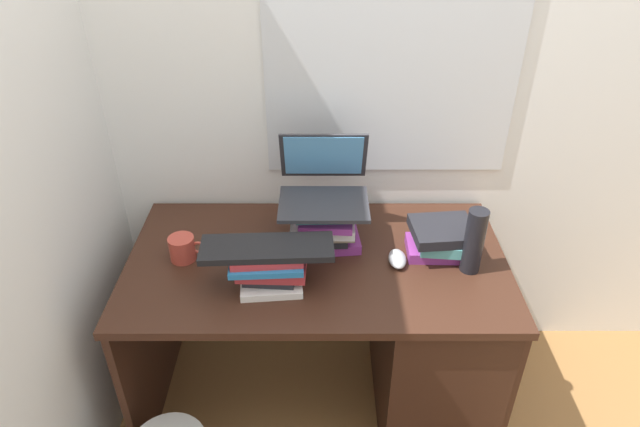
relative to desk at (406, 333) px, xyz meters
name	(u,v)px	position (x,y,z in m)	size (l,w,h in m)	color
ground_plane	(318,396)	(-0.33, 0.03, -0.40)	(6.00, 6.00, 0.00)	olive
wall_back	(319,60)	(-0.33, 0.43, 0.90)	(6.00, 0.06, 2.60)	white
wall_left	(40,104)	(-1.14, 0.03, 0.90)	(0.05, 6.00, 2.60)	silver
desk	(406,333)	(0.00, 0.00, 0.00)	(1.32, 0.72, 0.73)	#381E14
book_stack_tall	(325,227)	(-0.30, 0.10, 0.41)	(0.25, 0.20, 0.17)	#8C338C
book_stack_keyboard_riser	(271,267)	(-0.48, -0.11, 0.40)	(0.25, 0.18, 0.13)	white
book_stack_side	(443,239)	(0.10, 0.06, 0.39)	(0.23, 0.20, 0.12)	#8C338C
laptop	(325,184)	(-0.31, 0.16, 0.55)	(0.31, 0.30, 0.22)	#2D2D33
keyboard	(268,248)	(-0.49, -0.10, 0.47)	(0.42, 0.14, 0.02)	black
computer_mouse	(398,259)	(-0.05, 0.00, 0.35)	(0.06, 0.10, 0.04)	#A5A8AD
mug	(184,249)	(-0.79, 0.02, 0.38)	(0.13, 0.09, 0.09)	#B23F33
water_bottle	(475,241)	(0.19, -0.03, 0.45)	(0.07, 0.07, 0.23)	black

